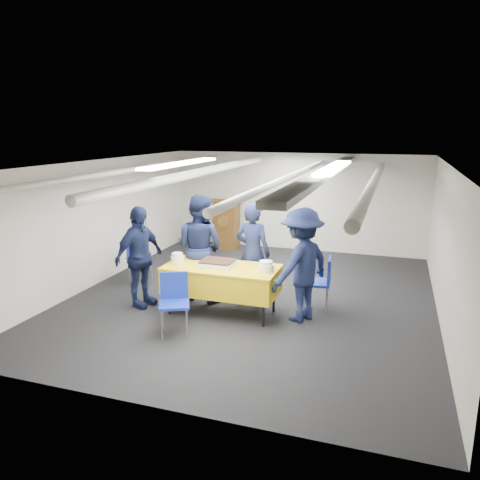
% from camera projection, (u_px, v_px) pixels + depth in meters
% --- Properties ---
extents(ground, '(7.00, 7.00, 0.00)m').
position_uv_depth(ground, '(253.00, 297.00, 8.14)').
color(ground, black).
rests_on(ground, ground).
extents(room_shell, '(6.00, 7.00, 2.30)m').
position_uv_depth(room_shell, '(266.00, 190.00, 8.07)').
color(room_shell, silver).
rests_on(room_shell, ground).
extents(serving_table, '(1.78, 0.85, 0.77)m').
position_uv_depth(serving_table, '(222.00, 279.00, 7.31)').
color(serving_table, black).
rests_on(serving_table, ground).
extents(sheet_cake, '(0.53, 0.41, 0.09)m').
position_uv_depth(sheet_cake, '(217.00, 263.00, 7.29)').
color(sheet_cake, white).
rests_on(sheet_cake, serving_table).
extents(plate_stack_left, '(0.21, 0.21, 0.16)m').
position_uv_depth(plate_stack_left, '(177.00, 258.00, 7.42)').
color(plate_stack_left, white).
rests_on(plate_stack_left, serving_table).
extents(plate_stack_right, '(0.24, 0.24, 0.17)m').
position_uv_depth(plate_stack_right, '(266.00, 267.00, 6.97)').
color(plate_stack_right, white).
rests_on(plate_stack_right, serving_table).
extents(podium, '(0.62, 0.53, 1.25)m').
position_uv_depth(podium, '(227.00, 223.00, 11.30)').
color(podium, brown).
rests_on(podium, ground).
extents(chair_near, '(0.56, 0.56, 0.87)m').
position_uv_depth(chair_near, '(174.00, 297.00, 6.63)').
color(chair_near, gray).
rests_on(chair_near, ground).
extents(chair_right, '(0.45, 0.45, 0.87)m').
position_uv_depth(chair_right, '(322.00, 278.00, 7.45)').
color(chair_right, gray).
rests_on(chair_right, ground).
extents(chair_left, '(0.59, 0.59, 0.87)m').
position_uv_depth(chair_left, '(138.00, 255.00, 8.84)').
color(chair_left, gray).
rests_on(chair_left, ground).
extents(sailor_a, '(0.67, 0.50, 1.69)m').
position_uv_depth(sailor_a, '(253.00, 253.00, 7.73)').
color(sailor_a, black).
rests_on(sailor_a, ground).
extents(sailor_b, '(0.98, 0.83, 1.80)m').
position_uv_depth(sailor_b, '(199.00, 247.00, 7.89)').
color(sailor_b, black).
rests_on(sailor_b, ground).
extents(sailor_c, '(0.65, 1.05, 1.66)m').
position_uv_depth(sailor_c, '(139.00, 257.00, 7.56)').
color(sailor_c, black).
rests_on(sailor_c, ground).
extents(sailor_d, '(1.11, 1.29, 1.73)m').
position_uv_depth(sailor_d, '(301.00, 265.00, 7.00)').
color(sailor_d, black).
rests_on(sailor_d, ground).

